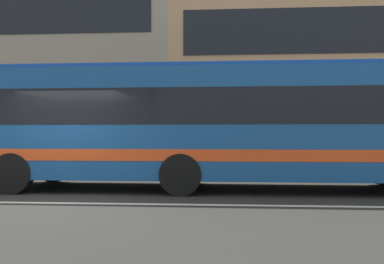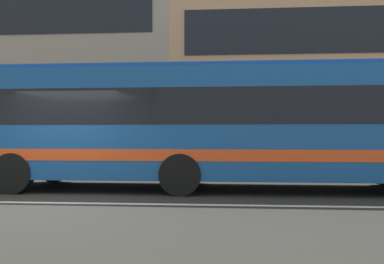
{
  "view_description": "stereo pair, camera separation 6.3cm",
  "coord_description": "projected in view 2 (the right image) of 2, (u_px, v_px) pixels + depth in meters",
  "views": [
    {
      "loc": [
        3.67,
        -8.04,
        1.44
      ],
      "look_at": [
        2.96,
        2.35,
        1.52
      ],
      "focal_mm": 36.57,
      "sensor_mm": 36.0,
      "label": 1
    },
    {
      "loc": [
        3.74,
        -8.04,
        1.44
      ],
      "look_at": [
        2.96,
        2.35,
        1.52
      ],
      "focal_mm": 36.57,
      "sensor_mm": 36.0,
      "label": 2
    }
  ],
  "objects": [
    {
      "name": "ground_plane",
      "position": [
        45.0,
        203.0,
        8.28
      ],
      "size": [
        160.0,
        160.0,
        0.0
      ],
      "primitive_type": "plane",
      "color": "#2B2A26"
    },
    {
      "name": "lane_centre_line",
      "position": [
        45.0,
        203.0,
        8.28
      ],
      "size": [
        60.0,
        0.16,
        0.01
      ],
      "primitive_type": "cube",
      "color": "silver",
      "rests_on": "ground_plane"
    },
    {
      "name": "apartment_block_left",
      "position": [
        16.0,
        51.0,
        24.88
      ],
      "size": [
        20.99,
        9.85,
        13.6
      ],
      "color": "#A19481",
      "rests_on": "ground_plane"
    },
    {
      "name": "apartment_block_right",
      "position": [
        337.0,
        66.0,
        23.38
      ],
      "size": [
        18.94,
        9.85,
        11.12
      ],
      "color": "tan",
      "rests_on": "ground_plane"
    },
    {
      "name": "transit_bus",
      "position": [
        212.0,
        123.0,
        10.36
      ],
      "size": [
        11.74,
        2.73,
        3.2
      ],
      "color": "#174B8B",
      "rests_on": "ground_plane"
    }
  ]
}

